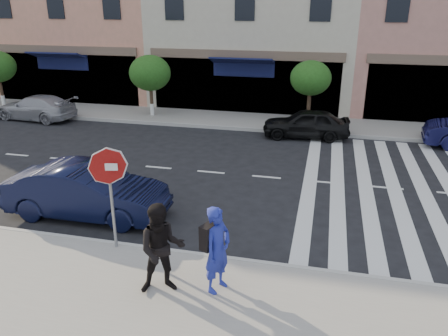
{
  "coord_description": "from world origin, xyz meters",
  "views": [
    {
      "loc": [
        3.84,
        -10.01,
        5.74
      ],
      "look_at": [
        1.21,
        0.97,
        1.4
      ],
      "focal_mm": 35.0,
      "sensor_mm": 36.0,
      "label": 1
    }
  ],
  "objects_px": {
    "walker": "(162,249)",
    "car_far_mid": "(306,123)",
    "photographer": "(217,250)",
    "car_far_left": "(36,107)",
    "stop_sign": "(109,176)",
    "car_near_mid": "(87,191)"
  },
  "relations": [
    {
      "from": "stop_sign",
      "to": "walker",
      "type": "relative_size",
      "value": 1.32
    },
    {
      "from": "stop_sign",
      "to": "photographer",
      "type": "bearing_deg",
      "value": -32.08
    },
    {
      "from": "stop_sign",
      "to": "photographer",
      "type": "distance_m",
      "value": 3.12
    },
    {
      "from": "car_near_mid",
      "to": "car_far_mid",
      "type": "height_order",
      "value": "car_near_mid"
    },
    {
      "from": "car_near_mid",
      "to": "photographer",
      "type": "bearing_deg",
      "value": -121.86
    },
    {
      "from": "photographer",
      "to": "walker",
      "type": "relative_size",
      "value": 0.96
    },
    {
      "from": "stop_sign",
      "to": "car_far_mid",
      "type": "relative_size",
      "value": 0.67
    },
    {
      "from": "stop_sign",
      "to": "car_far_mid",
      "type": "height_order",
      "value": "stop_sign"
    },
    {
      "from": "photographer",
      "to": "car_far_mid",
      "type": "bearing_deg",
      "value": 17.89
    },
    {
      "from": "photographer",
      "to": "walker",
      "type": "height_order",
      "value": "walker"
    },
    {
      "from": "car_far_left",
      "to": "car_far_mid",
      "type": "height_order",
      "value": "car_far_mid"
    },
    {
      "from": "car_far_left",
      "to": "stop_sign",
      "type": "bearing_deg",
      "value": 48.44
    },
    {
      "from": "walker",
      "to": "car_far_mid",
      "type": "bearing_deg",
      "value": 57.55
    },
    {
      "from": "car_near_mid",
      "to": "car_far_left",
      "type": "distance_m",
      "value": 12.26
    },
    {
      "from": "stop_sign",
      "to": "car_near_mid",
      "type": "relative_size",
      "value": 0.56
    },
    {
      "from": "photographer",
      "to": "car_far_left",
      "type": "xyz_separation_m",
      "value": [
        -12.61,
        11.78,
        -0.46
      ]
    },
    {
      "from": "stop_sign",
      "to": "photographer",
      "type": "height_order",
      "value": "stop_sign"
    },
    {
      "from": "stop_sign",
      "to": "car_near_mid",
      "type": "bearing_deg",
      "value": 123.17
    },
    {
      "from": "walker",
      "to": "car_far_left",
      "type": "relative_size",
      "value": 0.45
    },
    {
      "from": "photographer",
      "to": "car_far_mid",
      "type": "distance_m",
      "value": 11.83
    },
    {
      "from": "car_far_mid",
      "to": "walker",
      "type": "bearing_deg",
      "value": -14.29
    },
    {
      "from": "stop_sign",
      "to": "car_near_mid",
      "type": "distance_m",
      "value": 2.62
    }
  ]
}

